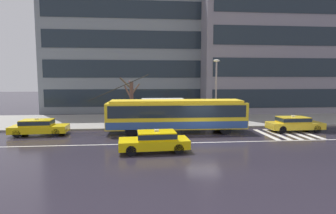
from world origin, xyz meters
name	(u,v)px	position (x,y,z in m)	size (l,w,h in m)	color
ground_plane	(203,139)	(0.00, 0.00, 0.00)	(160.00, 160.00, 0.00)	#26212B
sidewalk_slab	(185,120)	(0.00, 9.28, 0.07)	(80.00, 10.00, 0.14)	gray
crosswalk_stripe_edge_near	(266,134)	(5.45, 1.14, 0.00)	(0.44, 4.40, 0.01)	beige
crosswalk_stripe_inner_a	(276,134)	(6.35, 1.14, 0.00)	(0.44, 4.40, 0.01)	beige
crosswalk_stripe_center	(287,134)	(7.25, 1.14, 0.00)	(0.44, 4.40, 0.01)	beige
crosswalk_stripe_inner_b	(297,134)	(8.15, 1.14, 0.00)	(0.44, 4.40, 0.01)	beige
crosswalk_stripe_edge_far	(307,134)	(9.05, 1.14, 0.00)	(0.44, 4.40, 0.01)	beige
lane_centre_line	(207,142)	(0.00, -1.20, 0.00)	(72.00, 0.14, 0.01)	silver
trolleybus	(177,115)	(-1.73, 2.68, 1.53)	(13.06, 2.69, 4.91)	yellow
taxi_queued_behind_bus	(39,126)	(-12.96, 2.61, 0.70)	(4.43, 1.92, 1.39)	yellow
taxi_oncoming_near	(155,140)	(-3.83, -3.23, 0.70)	(4.43, 2.06, 1.39)	yellow
taxi_ahead_of_bus	(294,123)	(8.49, 2.24, 0.70)	(4.64, 1.77, 1.39)	yellow
bus_shelter	(162,105)	(-2.65, 6.50, 2.03)	(4.05, 1.84, 2.47)	gray
pedestrian_at_shelter	(166,109)	(-2.36, 6.23, 1.65)	(1.17, 1.17, 1.95)	navy
pedestrian_approaching_curb	(180,107)	(-0.82, 7.20, 1.71)	(0.99, 0.99, 1.99)	navy
pedestrian_walking_past	(132,111)	(-5.59, 5.28, 1.59)	(1.01, 1.01, 1.87)	black
street_lamp	(216,86)	(2.36, 5.28, 3.84)	(0.60, 0.32, 6.20)	gray
street_tree_bare	(131,100)	(-5.65, 6.05, 2.52)	(1.91, 1.11, 4.54)	brown
office_tower_corner_left	(129,44)	(-6.48, 20.88, 9.61)	(22.74, 10.40, 19.20)	gray
office_tower_corner_right	(278,17)	(15.55, 19.83, 13.62)	(25.17, 15.17, 27.23)	gray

